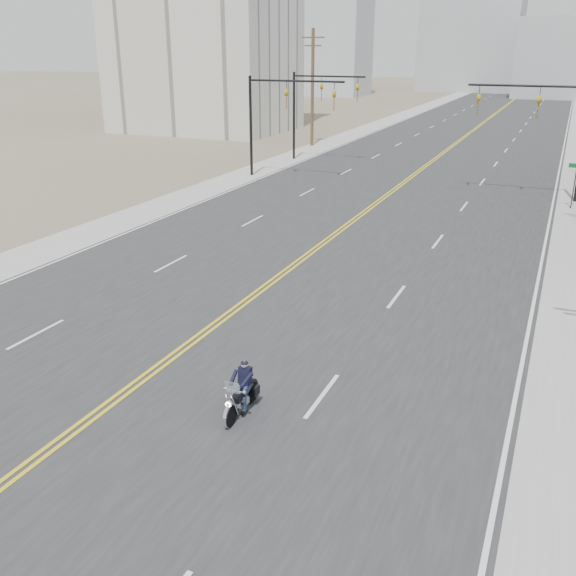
% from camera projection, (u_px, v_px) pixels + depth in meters
% --- Properties ---
extents(ground_plane, '(400.00, 400.00, 0.00)m').
position_uv_depth(ground_plane, '(74.00, 432.00, 15.71)').
color(ground_plane, '#776D56').
rests_on(ground_plane, ground).
extents(road, '(20.00, 200.00, 0.01)m').
position_uv_depth(road, '(478.00, 127.00, 75.88)').
color(road, '#303033').
rests_on(road, ground).
extents(sidewalk_left, '(3.00, 200.00, 0.01)m').
position_uv_depth(sidewalk_left, '(383.00, 123.00, 80.14)').
color(sidewalk_left, '#A5A5A0').
rests_on(sidewalk_left, ground).
extents(traffic_mast_left, '(7.10, 0.26, 7.00)m').
position_uv_depth(traffic_mast_left, '(276.00, 107.00, 44.81)').
color(traffic_mast_left, black).
rests_on(traffic_mast_left, ground).
extents(traffic_mast_right, '(7.10, 0.26, 7.00)m').
position_uv_depth(traffic_mast_right, '(551.00, 117.00, 38.15)').
color(traffic_mast_right, black).
rests_on(traffic_mast_right, ground).
extents(traffic_mast_far, '(6.10, 0.26, 7.00)m').
position_uv_depth(traffic_mast_far, '(313.00, 100.00, 51.83)').
color(traffic_mast_far, black).
rests_on(traffic_mast_far, ground).
extents(street_sign, '(0.90, 0.06, 2.62)m').
position_uv_depth(street_sign, '(575.00, 178.00, 36.86)').
color(street_sign, black).
rests_on(street_sign, ground).
extents(utility_pole_left, '(2.20, 0.30, 10.50)m').
position_uv_depth(utility_pole_left, '(312.00, 86.00, 59.68)').
color(utility_pole_left, brown).
rests_on(utility_pole_left, ground).
extents(haze_bldg_a, '(14.00, 12.00, 22.00)m').
position_uv_depth(haze_bldg_a, '(330.00, 36.00, 123.68)').
color(haze_bldg_a, '#B7BCC6').
rests_on(haze_bldg_a, ground).
extents(haze_bldg_b, '(18.00, 14.00, 14.00)m').
position_uv_depth(haze_bldg_b, '(568.00, 58.00, 117.74)').
color(haze_bldg_b, '#ADB2B7').
rests_on(haze_bldg_b, ground).
extents(haze_bldg_d, '(20.00, 15.00, 26.00)m').
position_uv_depth(haze_bldg_d, '(472.00, 27.00, 135.94)').
color(haze_bldg_d, '#ADB2B7').
rests_on(haze_bldg_d, ground).
extents(haze_bldg_f, '(12.00, 12.00, 16.00)m').
position_uv_depth(haze_bldg_f, '(289.00, 52.00, 143.19)').
color(haze_bldg_f, '#ADB2B7').
rests_on(haze_bldg_f, ground).
extents(motorcyclist, '(0.82, 1.81, 1.40)m').
position_uv_depth(motorcyclist, '(241.00, 390.00, 16.25)').
color(motorcyclist, black).
rests_on(motorcyclist, ground).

